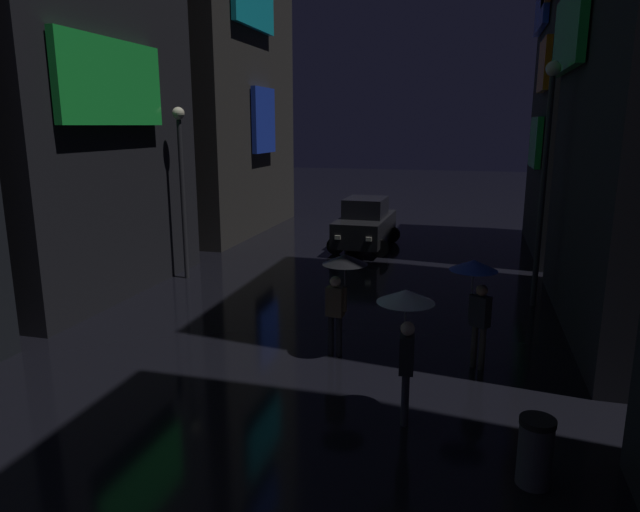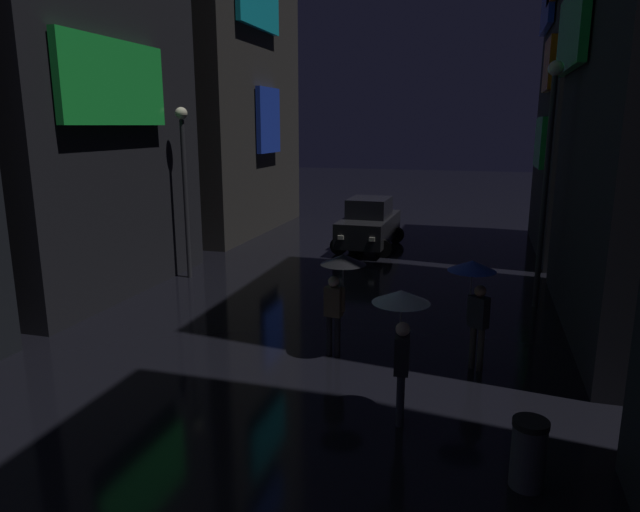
% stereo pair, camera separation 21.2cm
% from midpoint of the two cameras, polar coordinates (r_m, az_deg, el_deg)
% --- Properties ---
extents(building_left_far, '(4.25, 8.85, 17.44)m').
position_cam_midpoint_polar(building_left_far, '(25.97, -10.78, 21.94)').
color(building_left_far, '#33302D').
rests_on(building_left_far, ground).
extents(building_right_far, '(4.25, 7.22, 13.48)m').
position_cam_midpoint_polar(building_right_far, '(22.84, 26.44, 17.15)').
color(building_right_far, '#232328').
rests_on(building_right_far, ground).
extents(pedestrian_foreground_right_black, '(0.90, 0.90, 2.12)m').
position_cam_midpoint_polar(pedestrian_foreground_right_black, '(11.21, 1.64, -2.06)').
color(pedestrian_foreground_right_black, black).
rests_on(pedestrian_foreground_right_black, ground).
extents(pedestrian_midstreet_centre_blue, '(0.90, 0.90, 2.12)m').
position_cam_midpoint_polar(pedestrian_midstreet_centre_blue, '(11.07, 14.77, -2.69)').
color(pedestrian_midstreet_centre_blue, '#38332D').
rests_on(pedestrian_midstreet_centre_blue, ground).
extents(pedestrian_near_crossing_clear, '(0.90, 0.90, 2.12)m').
position_cam_midpoint_polar(pedestrian_near_crossing_clear, '(8.87, 7.91, -6.27)').
color(pedestrian_near_crossing_clear, '#2D2D38').
rests_on(pedestrian_near_crossing_clear, ground).
extents(car_distant, '(2.31, 4.18, 1.92)m').
position_cam_midpoint_polar(car_distant, '(21.60, 4.27, 3.20)').
color(car_distant, black).
rests_on(car_distant, ground).
extents(streetlamp_right_far, '(0.36, 0.36, 6.06)m').
position_cam_midpoint_polar(streetlamp_right_far, '(15.20, 21.24, 8.97)').
color(streetlamp_right_far, '#2D2D33').
rests_on(streetlamp_right_far, ground).
extents(streetlamp_left_far, '(0.36, 0.36, 5.09)m').
position_cam_midpoint_polar(streetlamp_left_far, '(17.45, -14.03, 8.11)').
color(streetlamp_left_far, '#2D2D33').
rests_on(streetlamp_left_far, ground).
extents(trash_bin, '(0.46, 0.46, 0.93)m').
position_cam_midpoint_polar(trash_bin, '(8.21, 19.99, -17.89)').
color(trash_bin, '#3F3F47').
rests_on(trash_bin, ground).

